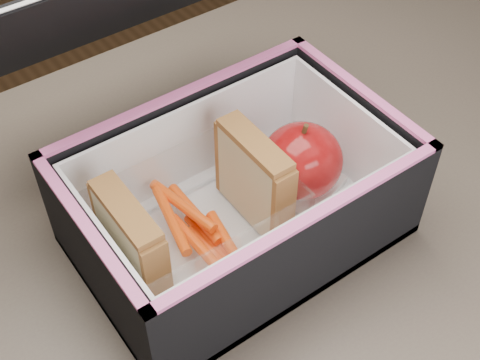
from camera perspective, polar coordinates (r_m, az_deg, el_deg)
name	(u,v)px	position (r m, az deg, el deg)	size (l,w,h in m)	color
kitchen_table	(291,306)	(0.72, 4.39, -10.66)	(1.20, 0.80, 0.75)	brown
lunch_bag	(234,188)	(0.62, -0.52, -0.65)	(0.30, 0.33, 0.26)	black
plastic_tub	(196,220)	(0.61, -3.76, -3.45)	(0.17, 0.12, 0.07)	white
sandwich_left	(131,243)	(0.58, -9.25, -5.34)	(0.02, 0.09, 0.10)	#CDBB88
sandwich_right	(254,178)	(0.62, 1.20, 0.15)	(0.02, 0.09, 0.10)	#CDBB88
carrot_sticks	(203,235)	(0.62, -3.15, -4.70)	(0.06, 0.14, 0.03)	#FF4404
paper_napkin	(298,184)	(0.69, 4.98, -0.32)	(0.07, 0.07, 0.01)	white
red_apple	(302,161)	(0.65, 5.30, 1.65)	(0.09, 0.09, 0.09)	#7D0507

